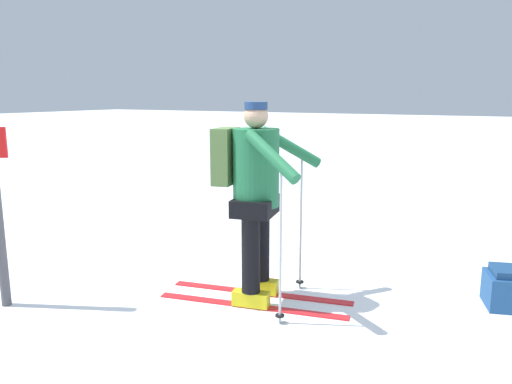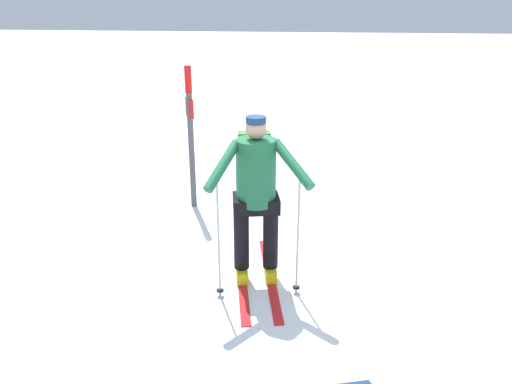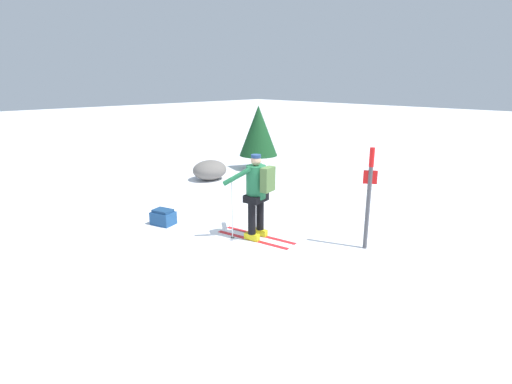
{
  "view_description": "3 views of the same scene",
  "coord_description": "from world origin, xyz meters",
  "views": [
    {
      "loc": [
        -3.64,
        -2.0,
        1.71
      ],
      "look_at": [
        -0.15,
        -0.11,
        0.93
      ],
      "focal_mm": 35.0,
      "sensor_mm": 36.0,
      "label": 1
    },
    {
      "loc": [
        0.41,
        -4.46,
        2.63
      ],
      "look_at": [
        -0.15,
        -0.11,
        0.93
      ],
      "focal_mm": 35.0,
      "sensor_mm": 36.0,
      "label": 2
    },
    {
      "loc": [
        4.98,
        5.07,
        3.0
      ],
      "look_at": [
        -0.15,
        -0.11,
        0.93
      ],
      "focal_mm": 28.0,
      "sensor_mm": 36.0,
      "label": 3
    }
  ],
  "objects": [
    {
      "name": "skier",
      "position": [
        -0.15,
        -0.1,
        0.96
      ],
      "size": [
        0.96,
        1.65,
        1.65
      ],
      "color": "red",
      "rests_on": "ground_plane"
    },
    {
      "name": "ground_plane",
      "position": [
        0.0,
        0.0,
        0.0
      ],
      "size": [
        80.0,
        80.0,
        0.0
      ],
      "primitive_type": "plane",
      "color": "white"
    }
  ]
}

